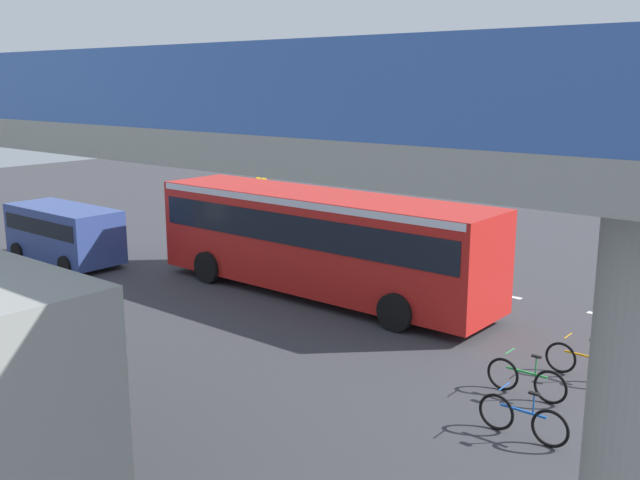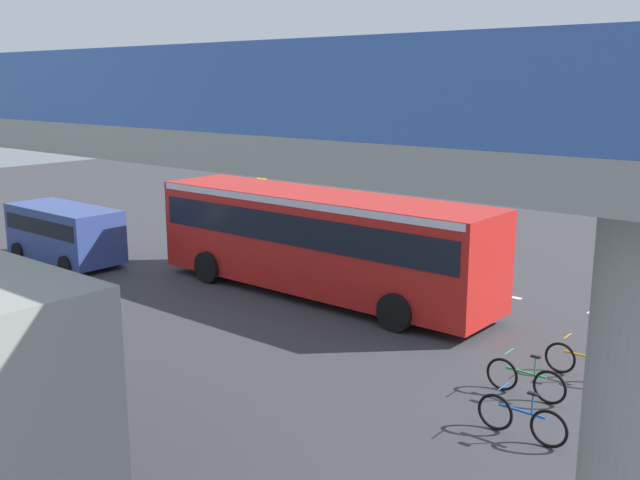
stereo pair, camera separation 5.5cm
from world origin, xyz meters
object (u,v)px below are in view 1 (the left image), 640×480
at_px(city_bus, 319,235).
at_px(parked_van, 64,231).
at_px(traffic_sign, 261,190).
at_px(bicycle_blue, 523,419).
at_px(bicycle_orange, 584,363).
at_px(bicycle_green, 526,380).

xyz_separation_m(city_bus, parked_van, (9.65, 2.80, -0.70)).
distance_m(parked_van, traffic_sign, 8.57).
xyz_separation_m(city_bus, traffic_sign, (7.85, -5.55, 0.01)).
height_order(city_bus, bicycle_blue, city_bus).
relative_size(city_bus, bicycle_orange, 6.52).
height_order(parked_van, traffic_sign, traffic_sign).
height_order(bicycle_blue, bicycle_orange, same).
bearing_deg(parked_van, bicycle_blue, 174.15).
relative_size(bicycle_blue, traffic_sign, 0.63).
xyz_separation_m(city_bus, bicycle_blue, (-8.78, 4.69, -1.51)).
bearing_deg(parked_van, bicycle_green, 179.54).
bearing_deg(traffic_sign, bicycle_orange, 157.66).
bearing_deg(bicycle_orange, traffic_sign, -22.34).
relative_size(bicycle_blue, bicycle_orange, 1.00).
height_order(bicycle_orange, traffic_sign, traffic_sign).
bearing_deg(city_bus, bicycle_green, 159.98).
height_order(city_bus, parked_van, city_bus).
bearing_deg(parked_van, traffic_sign, -102.15).
bearing_deg(bicycle_green, traffic_sign, -28.08).
distance_m(city_bus, bicycle_blue, 10.07).
relative_size(bicycle_green, bicycle_blue, 1.00).
height_order(bicycle_green, bicycle_blue, same).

